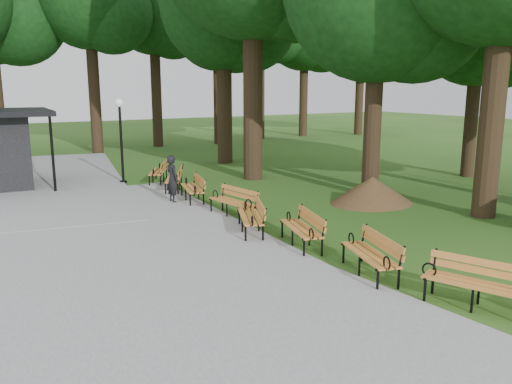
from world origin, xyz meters
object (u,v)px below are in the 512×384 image
dirt_mound (372,190)px  bench_7 (174,179)px  bench_6 (192,188)px  lawn_tree_5 (479,23)px  lawn_tree_4 (223,7)px  bench_4 (250,217)px  bench_3 (301,229)px  lamp_post (120,123)px  person (173,179)px  bench_1 (477,285)px  bench_5 (233,202)px  bench_2 (370,255)px  bench_8 (158,172)px

dirt_mound → bench_7: 7.25m
bench_6 → lawn_tree_5: size_ratio=0.21×
lawn_tree_4 → bench_4: bearing=-114.3°
bench_3 → bench_4: size_ratio=1.00×
lawn_tree_5 → lamp_post: bearing=155.6°
bench_6 → person: bearing=-90.0°
dirt_mound → bench_3: (-4.79, -2.65, -0.01)m
bench_1 → lawn_tree_4: lawn_tree_4 is taller
bench_5 → lawn_tree_4: lawn_tree_4 is taller
person → lamp_post: (-0.42, 4.33, 1.59)m
person → bench_4: 4.53m
bench_1 → bench_3: size_ratio=1.00×
person → lamp_post: lamp_post is taller
lawn_tree_4 → bench_3: bearing=-109.8°
person → lawn_tree_5: size_ratio=0.18×
bench_3 → lawn_tree_4: 15.84m
bench_3 → bench_7: bearing=-163.2°
person → bench_2: 8.50m
bench_1 → bench_4: same height
bench_2 → bench_5: bearing=-161.6°
person → bench_7: bearing=-26.0°
bench_2 → bench_3: (-0.07, 2.31, 0.00)m
bench_2 → bench_4: 3.97m
lamp_post → dirt_mound: lamp_post is taller
person → bench_5: 2.85m
person → bench_5: size_ratio=0.84×
dirt_mound → lawn_tree_4: 12.82m
bench_2 → bench_8: (-0.13, 12.16, 0.00)m
bench_2 → bench_5: 5.74m
bench_8 → bench_2: bearing=29.3°
dirt_mound → bench_5: bearing=171.0°
bench_3 → lamp_post: bearing=-156.9°
bench_8 → lawn_tree_4: lawn_tree_4 is taller
person → bench_2: person is taller
bench_6 → bench_5: bearing=17.5°
bench_5 → bench_4: bearing=-22.4°
bench_2 → bench_7: same height
lamp_post → bench_4: (0.82, -8.83, -1.95)m
bench_1 → bench_3: 4.51m
dirt_mound → bench_6: 6.04m
bench_1 → bench_8: bearing=159.8°
dirt_mound → bench_2: size_ratio=1.28×
dirt_mound → bench_5: size_ratio=1.28×
bench_1 → bench_4: (-1.04, 6.10, 0.00)m
bench_1 → bench_6: 10.48m
bench_4 → bench_5: same height
dirt_mound → lawn_tree_5: (7.18, 1.76, 5.91)m
lamp_post → dirt_mound: bearing=-52.0°
lamp_post → bench_4: lamp_post is taller
lawn_tree_4 → lawn_tree_5: lawn_tree_4 is taller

